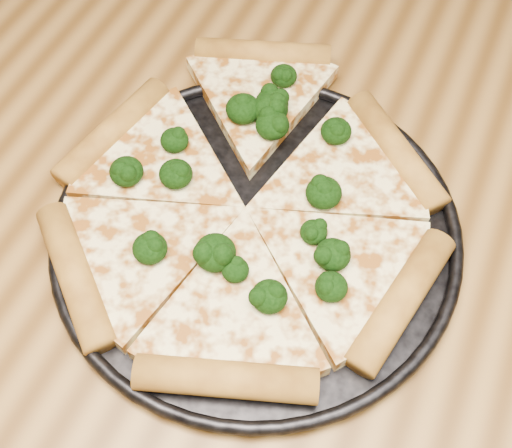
% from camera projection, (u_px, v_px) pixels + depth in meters
% --- Properties ---
extents(dining_table, '(1.20, 0.90, 0.75)m').
position_uv_depth(dining_table, '(373.00, 311.00, 0.60)').
color(dining_table, olive).
rests_on(dining_table, ground).
extents(pizza_pan, '(0.33, 0.33, 0.02)m').
position_uv_depth(pizza_pan, '(256.00, 230.00, 0.53)').
color(pizza_pan, black).
rests_on(pizza_pan, dining_table).
extents(pizza, '(0.33, 0.37, 0.03)m').
position_uv_depth(pizza, '(246.00, 203.00, 0.54)').
color(pizza, '#FDEA9B').
rests_on(pizza, pizza_pan).
extents(broccoli_florets, '(0.22, 0.24, 0.02)m').
position_uv_depth(broccoli_florets, '(253.00, 175.00, 0.54)').
color(broccoli_florets, black).
rests_on(broccoli_florets, pizza).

